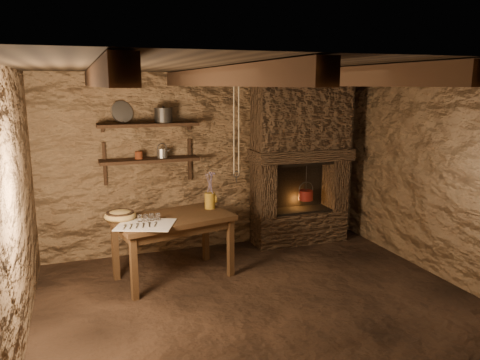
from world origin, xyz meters
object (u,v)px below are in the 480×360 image
object	(u,v)px
stoneware_jug	(210,193)
red_pot	(306,194)
work_table	(173,245)
iron_stockpot	(164,116)
wooden_bowl	(120,216)

from	to	relation	value
stoneware_jug	red_pot	size ratio (longest dim) A/B	0.84
work_table	red_pot	bearing A→B (deg)	4.77
stoneware_jug	red_pot	bearing A→B (deg)	-4.61
red_pot	stoneware_jug	bearing A→B (deg)	-163.30
work_table	red_pot	world-z (taller)	red_pot
work_table	iron_stockpot	xyz separation A→B (m)	(0.07, 0.78, 1.45)
work_table	wooden_bowl	bearing A→B (deg)	160.80
red_pot	wooden_bowl	bearing A→B (deg)	-167.30
work_table	stoneware_jug	bearing A→B (deg)	7.87
wooden_bowl	iron_stockpot	distance (m)	1.43
iron_stockpot	red_pot	size ratio (longest dim) A/B	0.41
wooden_bowl	red_pot	xyz separation A→B (m)	(2.64, 0.59, -0.09)
work_table	stoneware_jug	size ratio (longest dim) A/B	3.21
stoneware_jug	wooden_bowl	bearing A→B (deg)	165.47
iron_stockpot	stoneware_jug	bearing A→B (deg)	-53.48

